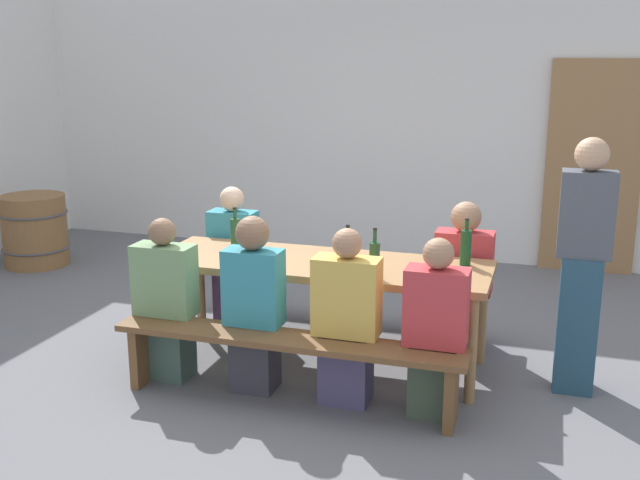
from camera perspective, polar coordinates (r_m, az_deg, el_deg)
The scene contains 20 objects.
ground_plane at distance 5.44m, azimuth 0.00°, elevation -9.23°, with size 24.00×24.00×0.00m, color slate.
back_wall at distance 8.07m, azimuth 6.81°, elevation 10.07°, with size 14.00×0.20×3.20m, color white.
wooden_door at distance 7.86m, azimuth 20.04°, elevation 5.17°, with size 0.90×0.06×2.10m, color #9E7247.
tasting_table at distance 5.21m, azimuth 0.00°, elevation -2.39°, with size 2.35×0.78×0.75m.
bench_near at distance 4.70m, azimuth -2.55°, elevation -8.36°, with size 2.25×0.30×0.45m.
bench_far at distance 5.94m, azimuth 2.00°, elevation -3.49°, with size 2.25×0.30×0.45m.
wine_bottle_0 at distance 4.94m, azimuth 2.11°, elevation -1.00°, with size 0.07×0.07×0.31m.
wine_bottle_1 at distance 5.15m, azimuth 11.03°, elevation -0.52°, with size 0.08×0.08×0.32m.
wine_bottle_2 at distance 5.50m, azimuth -6.46°, elevation 0.52°, with size 0.07×0.07×0.32m.
wine_bottle_3 at distance 4.77m, azimuth 4.17°, elevation -1.48°, with size 0.07×0.07×0.33m.
wine_glass_0 at distance 5.54m, azimuth -4.95°, elevation 0.62°, with size 0.08×0.08×0.17m.
wine_glass_1 at distance 5.14m, azimuth 8.66°, elevation -0.82°, with size 0.07×0.07×0.14m.
seated_guest_near_0 at distance 5.13m, azimuth -11.64°, elevation -4.81°, with size 0.41×0.24×1.11m.
seated_guest_near_1 at distance 4.85m, azimuth -5.04°, elevation -5.13°, with size 0.37×0.24×1.16m.
seated_guest_near_2 at distance 4.67m, azimuth 2.02°, elevation -6.30°, with size 0.41×0.24×1.13m.
seated_guest_near_3 at distance 4.57m, azimuth 8.77°, elevation -7.01°, with size 0.38×0.24×1.11m.
seated_guest_far_0 at distance 6.04m, azimuth -6.59°, elevation -1.53°, with size 0.38×0.24×1.13m.
seated_guest_far_1 at distance 5.58m, azimuth 10.83°, elevation -3.06°, with size 0.42×0.24×1.12m.
standing_host at distance 5.03m, azimuth 19.31°, elevation -2.16°, with size 0.33×0.24×1.66m.
wine_barrel at distance 8.29m, azimuth -20.88°, elevation 0.70°, with size 0.68×0.68×0.73m.
Camera 1 is at (1.50, -4.77, 2.16)m, focal length 42.05 mm.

